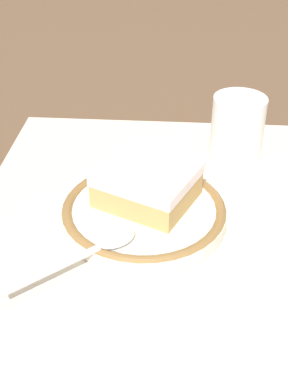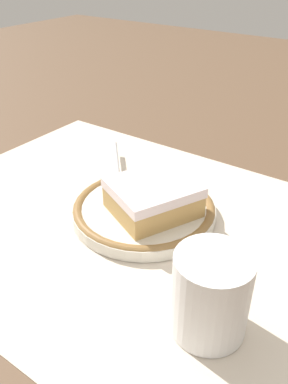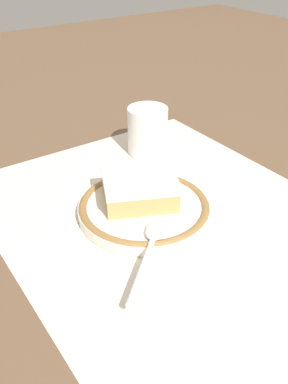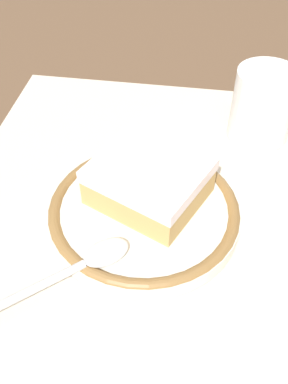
{
  "view_description": "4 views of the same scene",
  "coord_description": "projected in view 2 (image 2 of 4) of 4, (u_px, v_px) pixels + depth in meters",
  "views": [
    {
      "loc": [
        -0.4,
        -0.01,
        0.34
      ],
      "look_at": [
        0.03,
        0.02,
        0.04
      ],
      "focal_mm": 47.85,
      "sensor_mm": 36.0,
      "label": 1
    },
    {
      "loc": [
        0.27,
        -0.31,
        0.29
      ],
      "look_at": [
        0.03,
        0.02,
        0.04
      ],
      "focal_mm": 37.69,
      "sensor_mm": 36.0,
      "label": 2
    },
    {
      "loc": [
        -0.35,
        0.28,
        0.33
      ],
      "look_at": [
        0.03,
        0.02,
        0.04
      ],
      "focal_mm": 39.65,
      "sensor_mm": 36.0,
      "label": 3
    },
    {
      "loc": [
        -0.24,
        -0.02,
        0.31
      ],
      "look_at": [
        0.03,
        0.02,
        0.04
      ],
      "focal_mm": 41.43,
      "sensor_mm": 36.0,
      "label": 4
    }
  ],
  "objects": [
    {
      "name": "cake_slice",
      "position": [
        153.0,
        197.0,
        0.47
      ],
      "size": [
        0.12,
        0.12,
        0.04
      ],
      "color": "tan",
      "rests_on": "plate"
    },
    {
      "name": "placemat",
      "position": [
        115.0,
        217.0,
        0.5
      ],
      "size": [
        0.52,
        0.42,
        0.0
      ],
      "primitive_type": "cube",
      "color": "beige",
      "rests_on": "ground_plane"
    },
    {
      "name": "ground_plane",
      "position": [
        115.0,
        217.0,
        0.5
      ],
      "size": [
        2.4,
        2.4,
        0.0
      ],
      "primitive_type": "plane",
      "color": "brown"
    },
    {
      "name": "spoon",
      "position": [
        117.0,
        173.0,
        0.55
      ],
      "size": [
        0.1,
        0.12,
        0.01
      ],
      "color": "silver",
      "rests_on": "plate"
    },
    {
      "name": "cup",
      "position": [
        210.0,
        299.0,
        0.34
      ],
      "size": [
        0.07,
        0.07,
        0.08
      ],
      "color": "white",
      "rests_on": "placemat"
    },
    {
      "name": "plate",
      "position": [
        144.0,
        209.0,
        0.49
      ],
      "size": [
        0.18,
        0.18,
        0.02
      ],
      "color": "silver",
      "rests_on": "placemat"
    }
  ]
}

